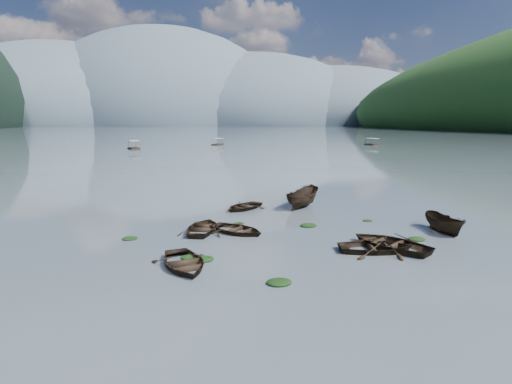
{
  "coord_description": "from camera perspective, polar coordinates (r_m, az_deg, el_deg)",
  "views": [
    {
      "loc": [
        -5.03,
        -19.12,
        7.54
      ],
      "look_at": [
        0.0,
        12.0,
        2.0
      ],
      "focal_mm": 28.0,
      "sensor_mm": 36.0,
      "label": 1
    }
  ],
  "objects": [
    {
      "name": "weed_clump_4",
      "position": [
        28.06,
        21.94,
        -6.37
      ],
      "size": [
        1.17,
        0.93,
        0.24
      ],
      "primitive_type": "ellipsoid",
      "color": "black",
      "rests_on": "ground"
    },
    {
      "name": "rowboat_1",
      "position": [
        28.36,
        -7.52,
        -5.54
      ],
      "size": [
        4.07,
        4.94,
        0.89
      ],
      "primitive_type": "imported",
      "rotation": [
        0.0,
        0.0,
        2.88
      ],
      "color": "black",
      "rests_on": "ground"
    },
    {
      "name": "rowboat_0",
      "position": [
        21.71,
        -10.27,
        -10.52
      ],
      "size": [
        4.0,
        4.89,
        0.89
      ],
      "primitive_type": "imported",
      "rotation": [
        0.0,
        0.0,
        0.24
      ],
      "color": "black",
      "rests_on": "ground"
    },
    {
      "name": "pontoon_right",
      "position": [
        139.48,
        16.2,
        6.48
      ],
      "size": [
        3.11,
        5.77,
        2.1
      ],
      "primitive_type": null,
      "rotation": [
        0.0,
        0.0,
        0.16
      ],
      "color": "black",
      "rests_on": "ground"
    },
    {
      "name": "pontoon_centre",
      "position": [
        135.74,
        -5.5,
        6.74
      ],
      "size": [
        4.62,
        5.75,
        2.05
      ],
      "primitive_type": null,
      "rotation": [
        0.0,
        0.0,
        -0.53
      ],
      "color": "black",
      "rests_on": "ground"
    },
    {
      "name": "haze_mtn_a",
      "position": [
        953.87,
        -24.98,
        8.6
      ],
      "size": [
        520.0,
        520.0,
        280.0
      ],
      "primitive_type": "ellipsoid",
      "color": "#475666",
      "rests_on": "ground"
    },
    {
      "name": "weed_clump_6",
      "position": [
        30.03,
        -2.5,
        -4.59
      ],
      "size": [
        0.87,
        0.72,
        0.18
      ],
      "primitive_type": "ellipsoid",
      "color": "black",
      "rests_on": "ground"
    },
    {
      "name": "haze_mtn_c",
      "position": [
        930.53,
        -0.21,
        9.51
      ],
      "size": [
        520.0,
        520.0,
        260.0
      ],
      "primitive_type": "ellipsoid",
      "color": "#475666",
      "rests_on": "ground"
    },
    {
      "name": "weed_clump_5",
      "position": [
        27.46,
        -17.56,
        -6.45
      ],
      "size": [
        1.03,
        0.83,
        0.22
      ],
      "primitive_type": "ellipsoid",
      "color": "black",
      "rests_on": "ground"
    },
    {
      "name": "rowboat_5",
      "position": [
        30.75,
        25.26,
        -5.21
      ],
      "size": [
        1.53,
        3.93,
        1.51
      ],
      "primitive_type": "imported",
      "rotation": [
        0.0,
        0.0,
        -0.01
      ],
      "color": "black",
      "rests_on": "ground"
    },
    {
      "name": "weed_clump_0",
      "position": [
        22.57,
        -7.6,
        -9.65
      ],
      "size": [
        1.23,
        1.01,
        0.27
      ],
      "primitive_type": "ellipsoid",
      "color": "black",
      "rests_on": "ground"
    },
    {
      "name": "rowboat_7",
      "position": [
        35.06,
        -1.82,
        -2.46
      ],
      "size": [
        4.97,
        4.9,
        0.84
      ],
      "primitive_type": "imported",
      "rotation": [
        0.0,
        0.0,
        5.46
      ],
      "color": "black",
      "rests_on": "ground"
    },
    {
      "name": "pontoon_left",
      "position": [
        119.03,
        -17.04,
        5.91
      ],
      "size": [
        4.29,
        6.46,
        2.29
      ],
      "primitive_type": null,
      "rotation": [
        0.0,
        0.0,
        0.33
      ],
      "color": "black",
      "rests_on": "ground"
    },
    {
      "name": "haze_mtn_d",
      "position": [
        974.93,
        10.44,
        9.37
      ],
      "size": [
        520.0,
        520.0,
        220.0
      ],
      "primitive_type": "ellipsoid",
      "color": "#475666",
      "rests_on": "ground"
    },
    {
      "name": "weed_clump_1",
      "position": [
        23.01,
        -9.39,
        -9.31
      ],
      "size": [
        1.06,
        0.85,
        0.23
      ],
      "primitive_type": "ellipsoid",
      "color": "black",
      "rests_on": "ground"
    },
    {
      "name": "rowboat_6",
      "position": [
        27.71,
        -2.74,
        -5.84
      ],
      "size": [
        5.0,
        5.0,
        0.85
      ],
      "primitive_type": "imported",
      "rotation": [
        0.0,
        0.0,
        0.78
      ],
      "color": "black",
      "rests_on": "ground"
    },
    {
      "name": "ground_plane",
      "position": [
        21.17,
        5.28,
        -10.95
      ],
      "size": [
        2400.0,
        2400.0,
        0.0
      ],
      "primitive_type": "plane",
      "color": "#4F5B63"
    },
    {
      "name": "weed_clump_7",
      "position": [
        29.6,
        7.49,
        -4.88
      ],
      "size": [
        1.22,
        0.98,
        0.27
      ],
      "primitive_type": "ellipsoid",
      "color": "black",
      "rests_on": "ground"
    },
    {
      "name": "weed_clump_3",
      "position": [
        32.06,
        15.63,
        -4.01
      ],
      "size": [
        0.78,
        0.65,
        0.17
      ],
      "primitive_type": "ellipsoid",
      "color": "black",
      "rests_on": "ground"
    },
    {
      "name": "rowboat_8",
      "position": [
        36.16,
        6.61,
        -2.14
      ],
      "size": [
        4.68,
        5.08,
        1.95
      ],
      "primitive_type": "imported",
      "rotation": [
        0.0,
        0.0,
        2.45
      ],
      "color": "black",
      "rests_on": "ground"
    },
    {
      "name": "rowboat_4",
      "position": [
        24.89,
        16.78,
        -8.11
      ],
      "size": [
        4.78,
        3.69,
        0.91
      ],
      "primitive_type": "imported",
      "rotation": [
        0.0,
        0.0,
        1.44
      ],
      "color": "black",
      "rests_on": "ground"
    },
    {
      "name": "haze_mtn_b",
      "position": [
        920.8,
        -12.77,
        9.26
      ],
      "size": [
        520.0,
        520.0,
        340.0
      ],
      "primitive_type": "ellipsoid",
      "color": "#475666",
      "rests_on": "ground"
    },
    {
      "name": "rowboat_3",
      "position": [
        25.78,
        18.59,
        -7.58
      ],
      "size": [
        5.67,
        6.04,
        1.02
      ],
      "primitive_type": "imported",
      "rotation": [
        0.0,
        0.0,
        3.74
      ],
      "color": "black",
      "rests_on": "ground"
    },
    {
      "name": "weed_clump_2",
      "position": [
        19.39,
        3.32,
        -12.95
      ],
      "size": [
        1.23,
        0.98,
        0.27
      ],
      "primitive_type": "ellipsoid",
      "color": "black",
      "rests_on": "ground"
    }
  ]
}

